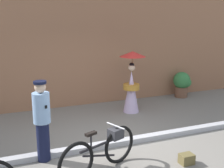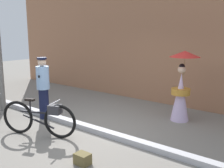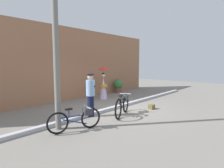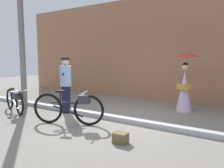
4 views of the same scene
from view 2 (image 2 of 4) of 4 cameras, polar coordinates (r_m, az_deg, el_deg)
The scene contains 7 objects.
ground_plane at distance 6.54m, azimuth -4.71°, elevation -9.82°, with size 30.00×30.00×0.00m, color gray.
building_wall at distance 8.93m, azimuth 10.51°, elevation 9.02°, with size 14.00×0.40×4.04m, color #9E6B4C.
sidewalk_curb at distance 6.52m, azimuth -4.72°, elevation -9.33°, with size 14.00×0.20×0.12m, color #B2B2B7.
bicycle_far_side at distance 6.28m, azimuth -15.01°, elevation -6.95°, with size 1.73×0.77×0.86m.
person_officer at distance 7.38m, azimuth -14.43°, elevation -0.50°, with size 0.34×0.37×1.66m.
person_with_parasol at distance 7.21m, azimuth 14.55°, elevation -0.50°, with size 0.78×0.78×1.85m.
backpack_on_pavement at distance 4.99m, azimuth -6.34°, elevation -15.53°, with size 0.27×0.21×0.21m.
Camera 2 is at (4.18, -4.44, 2.37)m, focal length 42.98 mm.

